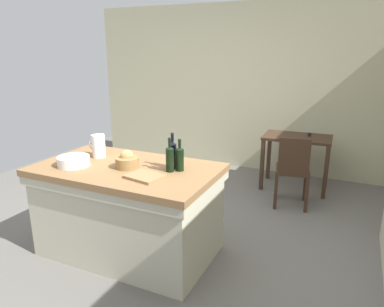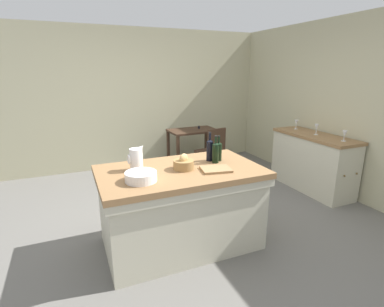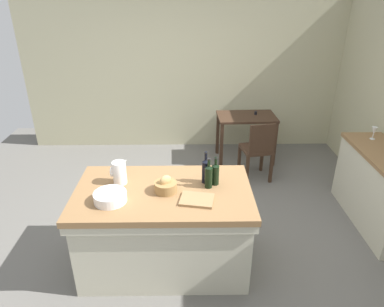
{
  "view_description": "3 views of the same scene",
  "coord_description": "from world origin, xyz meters",
  "views": [
    {
      "loc": [
        1.63,
        -2.95,
        1.89
      ],
      "look_at": [
        0.14,
        0.25,
        0.86
      ],
      "focal_mm": 33.13,
      "sensor_mm": 36.0,
      "label": 1
    },
    {
      "loc": [
        -1.22,
        -3.1,
        1.84
      ],
      "look_at": [
        0.18,
        0.18,
        0.83
      ],
      "focal_mm": 27.58,
      "sensor_mm": 36.0,
      "label": 2
    },
    {
      "loc": [
        0.02,
        -3.22,
        2.6
      ],
      "look_at": [
        0.07,
        0.27,
        0.91
      ],
      "focal_mm": 32.81,
      "sensor_mm": 36.0,
      "label": 3
    }
  ],
  "objects": [
    {
      "name": "island_table",
      "position": [
        -0.21,
        -0.42,
        0.47
      ],
      "size": [
        1.66,
        0.98,
        0.87
      ],
      "color": "olive",
      "rests_on": "ground"
    },
    {
      "name": "bread_basket",
      "position": [
        -0.18,
        -0.44,
        0.92
      ],
      "size": [
        0.21,
        0.21,
        0.17
      ],
      "color": "olive",
      "rests_on": "island_table"
    },
    {
      "name": "wall_back",
      "position": [
        0.0,
        2.6,
        1.3
      ],
      "size": [
        5.32,
        0.12,
        2.6
      ],
      "primitive_type": "cube",
      "color": "#B7B28E",
      "rests_on": "ground"
    },
    {
      "name": "cutting_board",
      "position": [
        0.1,
        -0.6,
        0.88
      ],
      "size": [
        0.33,
        0.28,
        0.02
      ],
      "primitive_type": "cube",
      "rotation": [
        0.0,
        0.0,
        -0.18
      ],
      "color": "#99754C",
      "rests_on": "island_table"
    },
    {
      "name": "wash_bowl",
      "position": [
        -0.66,
        -0.6,
        0.91
      ],
      "size": [
        0.29,
        0.29,
        0.09
      ],
      "primitive_type": "cylinder",
      "color": "white",
      "rests_on": "island_table"
    },
    {
      "name": "wine_bottle_dark",
      "position": [
        0.29,
        -0.31,
        0.98
      ],
      "size": [
        0.07,
        0.07,
        0.29
      ],
      "color": "black",
      "rests_on": "island_table"
    },
    {
      "name": "wooden_chair",
      "position": [
        1.02,
        1.28,
        0.49
      ],
      "size": [
        0.46,
        0.46,
        0.91
      ],
      "color": "#3D281C",
      "rests_on": "ground"
    },
    {
      "name": "wine_bottle_green",
      "position": [
        0.22,
        -0.37,
        0.99
      ],
      "size": [
        0.07,
        0.07,
        0.3
      ],
      "color": "black",
      "rests_on": "island_table"
    },
    {
      "name": "wine_bottle_amber",
      "position": [
        0.19,
        -0.28,
        1.0
      ],
      "size": [
        0.07,
        0.07,
        0.32
      ],
      "color": "black",
      "rests_on": "island_table"
    },
    {
      "name": "ground_plane",
      "position": [
        0.0,
        0.0,
        0.0
      ],
      "size": [
        6.76,
        6.76,
        0.0
      ],
      "primitive_type": "plane",
      "color": "#66635E"
    },
    {
      "name": "pitcher",
      "position": [
        -0.63,
        -0.28,
        0.98
      ],
      "size": [
        0.17,
        0.13,
        0.27
      ],
      "color": "white",
      "rests_on": "island_table"
    },
    {
      "name": "writing_desk",
      "position": [
        0.95,
        1.95,
        0.63
      ],
      "size": [
        0.92,
        0.59,
        0.8
      ],
      "color": "#3D281C",
      "rests_on": "ground"
    }
  ]
}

